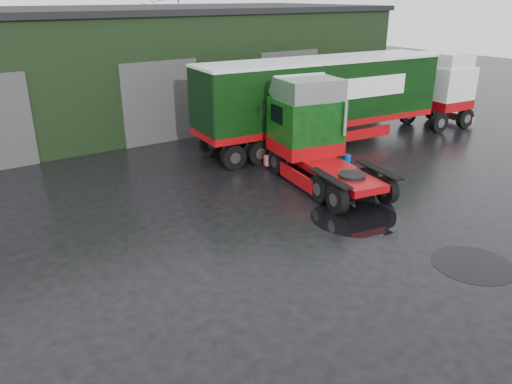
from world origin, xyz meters
The scene contains 8 objects.
ground centered at (0.00, 0.00, 0.00)m, with size 100.00×100.00×0.00m, color black.
warehouse centered at (2.00, 20.00, 3.16)m, with size 32.40×12.40×6.30m.
hero_tractor centered at (4.50, 4.50, 1.99)m, with size 2.72×6.42×3.99m, color #0B360D, non-canonical shape.
lorry_right centered at (8.00, 9.00, 2.12)m, with size 2.79×16.11×4.23m, color silver, non-canonical shape.
wash_bucket centered at (7.33, 6.33, 0.17)m, with size 0.35×0.35×0.33m, color #083FAF.
tree_back_b centered at (10.00, 30.00, 3.75)m, with size 4.40×4.40×7.50m, color black, non-canonical shape.
puddle_1 centered at (3.34, 1.81, 0.00)m, with size 3.01×3.01×0.01m, color black.
puddle_3 centered at (3.78, -2.27, 0.00)m, with size 2.22×2.22×0.01m, color black.
Camera 1 is at (-8.05, -8.79, 6.99)m, focal length 35.00 mm.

